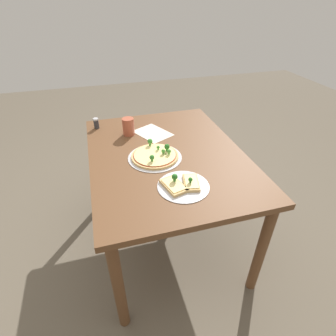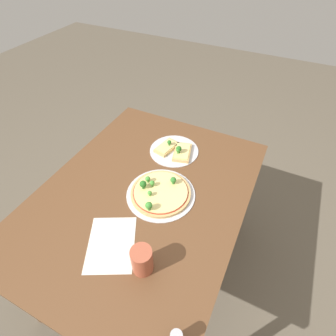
% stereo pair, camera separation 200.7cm
% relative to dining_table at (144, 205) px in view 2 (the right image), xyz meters
% --- Properties ---
extents(ground_plane, '(8.00, 8.00, 0.00)m').
position_rel_dining_table_xyz_m(ground_plane, '(0.00, 0.00, -0.65)').
color(ground_plane, brown).
extents(dining_table, '(1.23, 0.94, 0.75)m').
position_rel_dining_table_xyz_m(dining_table, '(0.00, 0.00, 0.00)').
color(dining_table, brown).
rests_on(dining_table, ground_plane).
extents(pizza_tray_whole, '(0.32, 0.32, 0.07)m').
position_rel_dining_table_xyz_m(pizza_tray_whole, '(-0.03, 0.08, 0.11)').
color(pizza_tray_whole, silver).
rests_on(pizza_tray_whole, dining_table).
extents(pizza_tray_slice, '(0.27, 0.27, 0.07)m').
position_rel_dining_table_xyz_m(pizza_tray_slice, '(-0.34, 0.01, 0.10)').
color(pizza_tray_slice, silver).
rests_on(pizza_tray_slice, dining_table).
extents(drinking_cup, '(0.08, 0.08, 0.12)m').
position_rel_dining_table_xyz_m(drinking_cup, '(0.31, 0.18, 0.15)').
color(drinking_cup, '#AD5138').
rests_on(drinking_cup, dining_table).
extents(paper_menu, '(0.31, 0.28, 0.00)m').
position_rel_dining_table_xyz_m(paper_menu, '(0.28, 0.02, 0.09)').
color(paper_menu, silver).
rests_on(paper_menu, dining_table).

